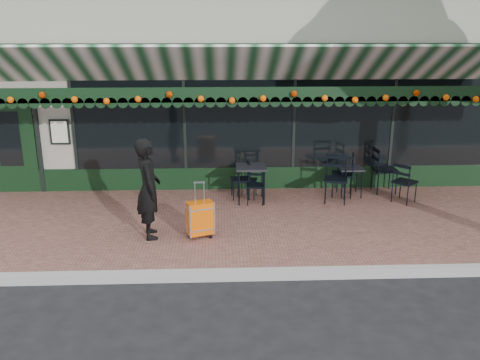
{
  "coord_description": "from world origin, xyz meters",
  "views": [
    {
      "loc": [
        -0.24,
        -7.02,
        3.66
      ],
      "look_at": [
        0.11,
        1.6,
        1.07
      ],
      "focal_mm": 38.0,
      "sensor_mm": 36.0,
      "label": 1
    }
  ],
  "objects_px": {
    "chair_a_right": "(385,170)",
    "chair_a_left": "(342,175)",
    "woman": "(148,188)",
    "cafe_table_b": "(251,170)",
    "chair_a_front": "(336,180)",
    "chair_b_left": "(240,180)",
    "chair_b_front": "(256,186)",
    "suitcase": "(200,219)",
    "chair_a_extra": "(405,182)",
    "chair_b_right": "(248,181)",
    "cafe_table_a": "(350,170)"
  },
  "relations": [
    {
      "from": "cafe_table_b",
      "to": "chair_a_front",
      "type": "xyz_separation_m",
      "value": [
        1.76,
        -0.13,
        -0.2
      ]
    },
    {
      "from": "chair_a_right",
      "to": "chair_a_extra",
      "type": "distance_m",
      "value": 0.73
    },
    {
      "from": "suitcase",
      "to": "cafe_table_b",
      "type": "distance_m",
      "value": 2.15
    },
    {
      "from": "suitcase",
      "to": "chair_b_front",
      "type": "distance_m",
      "value": 2.03
    },
    {
      "from": "suitcase",
      "to": "chair_b_right",
      "type": "distance_m",
      "value": 2.3
    },
    {
      "from": "cafe_table_a",
      "to": "chair_b_right",
      "type": "height_order",
      "value": "chair_b_right"
    },
    {
      "from": "chair_b_front",
      "to": "chair_b_right",
      "type": "bearing_deg",
      "value": 116.75
    },
    {
      "from": "chair_a_extra",
      "to": "chair_b_front",
      "type": "distance_m",
      "value": 3.11
    },
    {
      "from": "chair_b_left",
      "to": "chair_b_right",
      "type": "relative_size",
      "value": 1.07
    },
    {
      "from": "chair_a_right",
      "to": "chair_a_left",
      "type": "bearing_deg",
      "value": 100.34
    },
    {
      "from": "chair_a_left",
      "to": "chair_a_right",
      "type": "bearing_deg",
      "value": 115.79
    },
    {
      "from": "chair_a_extra",
      "to": "chair_b_right",
      "type": "relative_size",
      "value": 1.13
    },
    {
      "from": "chair_a_extra",
      "to": "cafe_table_a",
      "type": "bearing_deg",
      "value": 22.08
    },
    {
      "from": "chair_a_right",
      "to": "chair_a_front",
      "type": "height_order",
      "value": "chair_a_right"
    },
    {
      "from": "chair_a_front",
      "to": "woman",
      "type": "bearing_deg",
      "value": -142.0
    },
    {
      "from": "cafe_table_b",
      "to": "chair_b_front",
      "type": "xyz_separation_m",
      "value": [
        0.09,
        -0.15,
        -0.31
      ]
    },
    {
      "from": "suitcase",
      "to": "chair_a_left",
      "type": "bearing_deg",
      "value": 15.22
    },
    {
      "from": "cafe_table_b",
      "to": "chair_b_right",
      "type": "distance_m",
      "value": 0.38
    },
    {
      "from": "chair_b_left",
      "to": "suitcase",
      "type": "bearing_deg",
      "value": -25.42
    },
    {
      "from": "chair_b_right",
      "to": "chair_b_front",
      "type": "xyz_separation_m",
      "value": [
        0.14,
        -0.38,
        0.0
      ]
    },
    {
      "from": "woman",
      "to": "chair_b_front",
      "type": "height_order",
      "value": "woman"
    },
    {
      "from": "chair_a_right",
      "to": "chair_b_right",
      "type": "distance_m",
      "value": 3.05
    },
    {
      "from": "suitcase",
      "to": "chair_a_extra",
      "type": "bearing_deg",
      "value": 1.33
    },
    {
      "from": "chair_b_front",
      "to": "chair_a_front",
      "type": "bearing_deg",
      "value": 7.7
    },
    {
      "from": "chair_a_left",
      "to": "chair_a_front",
      "type": "height_order",
      "value": "chair_a_front"
    },
    {
      "from": "woman",
      "to": "chair_a_front",
      "type": "relative_size",
      "value": 1.81
    },
    {
      "from": "chair_a_right",
      "to": "chair_b_left",
      "type": "relative_size",
      "value": 1.24
    },
    {
      "from": "woman",
      "to": "chair_b_front",
      "type": "xyz_separation_m",
      "value": [
        1.96,
        1.65,
        -0.5
      ]
    },
    {
      "from": "cafe_table_b",
      "to": "chair_a_left",
      "type": "distance_m",
      "value": 2.03
    },
    {
      "from": "woman",
      "to": "cafe_table_b",
      "type": "distance_m",
      "value": 2.61
    },
    {
      "from": "chair_a_right",
      "to": "chair_b_front",
      "type": "xyz_separation_m",
      "value": [
        -2.9,
        -0.66,
        -0.12
      ]
    },
    {
      "from": "chair_b_left",
      "to": "chair_a_extra",
      "type": "bearing_deg",
      "value": 78.44
    },
    {
      "from": "cafe_table_a",
      "to": "chair_a_left",
      "type": "xyz_separation_m",
      "value": [
        -0.17,
        -0.01,
        -0.09
      ]
    },
    {
      "from": "chair_b_front",
      "to": "chair_b_left",
      "type": "bearing_deg",
      "value": 136.08
    },
    {
      "from": "chair_a_front",
      "to": "chair_b_front",
      "type": "relative_size",
      "value": 1.28
    },
    {
      "from": "suitcase",
      "to": "chair_b_right",
      "type": "height_order",
      "value": "suitcase"
    },
    {
      "from": "chair_a_left",
      "to": "chair_a_front",
      "type": "xyz_separation_m",
      "value": [
        -0.24,
        -0.41,
        0.01
      ]
    },
    {
      "from": "chair_a_extra",
      "to": "suitcase",
      "type": "bearing_deg",
      "value": 69.2
    },
    {
      "from": "woman",
      "to": "chair_a_right",
      "type": "bearing_deg",
      "value": -77.78
    },
    {
      "from": "woman",
      "to": "chair_b_left",
      "type": "height_order",
      "value": "woman"
    },
    {
      "from": "chair_a_front",
      "to": "chair_a_left",
      "type": "bearing_deg",
      "value": 73.32
    },
    {
      "from": "suitcase",
      "to": "woman",
      "type": "bearing_deg",
      "value": 155.22
    },
    {
      "from": "chair_a_left",
      "to": "chair_a_right",
      "type": "xyz_separation_m",
      "value": [
        0.99,
        0.22,
        0.03
      ]
    },
    {
      "from": "cafe_table_b",
      "to": "chair_a_front",
      "type": "distance_m",
      "value": 1.78
    },
    {
      "from": "woman",
      "to": "chair_a_front",
      "type": "bearing_deg",
      "value": -78.41
    },
    {
      "from": "woman",
      "to": "cafe_table_b",
      "type": "relative_size",
      "value": 2.3
    },
    {
      "from": "cafe_table_b",
      "to": "chair_b_left",
      "type": "bearing_deg",
      "value": 134.57
    },
    {
      "from": "chair_a_left",
      "to": "chair_a_extra",
      "type": "bearing_deg",
      "value": 81.66
    },
    {
      "from": "chair_a_left",
      "to": "cafe_table_b",
      "type": "bearing_deg",
      "value": -68.79
    },
    {
      "from": "cafe_table_a",
      "to": "cafe_table_b",
      "type": "xyz_separation_m",
      "value": [
        -2.16,
        -0.3,
        0.12
      ]
    }
  ]
}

